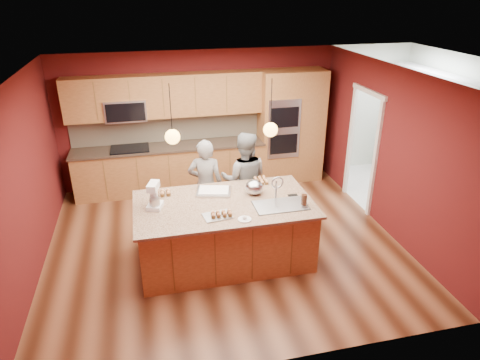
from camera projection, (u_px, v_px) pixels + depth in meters
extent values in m
plane|color=#411F10|center=(224.00, 242.00, 6.94)|extent=(5.50, 5.50, 0.00)
plane|color=white|center=(221.00, 74.00, 5.82)|extent=(5.50, 5.50, 0.00)
plane|color=#551314|center=(199.00, 119.00, 8.59)|extent=(5.50, 0.00, 5.50)
plane|color=#551314|center=(272.00, 262.00, 4.17)|extent=(5.50, 0.00, 5.50)
plane|color=#551314|center=(25.00, 183.00, 5.81)|extent=(0.00, 5.00, 5.00)
plane|color=#551314|center=(389.00, 151.00, 6.94)|extent=(0.00, 5.00, 5.00)
cube|color=brown|center=(171.00, 169.00, 8.57)|extent=(3.70, 0.60, 0.90)
cube|color=#2F241C|center=(169.00, 147.00, 8.37)|extent=(3.74, 0.64, 0.04)
cube|color=beige|center=(167.00, 128.00, 8.50)|extent=(3.70, 0.03, 0.56)
cube|color=brown|center=(165.00, 96.00, 8.07)|extent=(3.70, 0.36, 0.80)
cube|color=black|center=(130.00, 149.00, 8.19)|extent=(0.72, 0.52, 0.03)
cube|color=#B0B3B7|center=(126.00, 110.00, 7.99)|extent=(0.76, 0.40, 0.40)
cube|color=brown|center=(279.00, 127.00, 8.74)|extent=(0.80, 0.60, 2.30)
cube|color=#B0B3B7|center=(284.00, 129.00, 8.45)|extent=(0.66, 0.04, 1.20)
cube|color=brown|center=(309.00, 125.00, 8.87)|extent=(0.50, 0.60, 2.30)
plane|color=silver|center=(388.00, 189.00, 8.76)|extent=(2.60, 2.60, 0.00)
plane|color=beige|center=(439.00, 122.00, 8.38)|extent=(0.00, 2.70, 2.70)
cube|color=white|center=(436.00, 93.00, 8.09)|extent=(0.35, 2.40, 0.75)
cylinder|color=black|center=(171.00, 111.00, 5.44)|extent=(0.01, 0.01, 0.70)
sphere|color=#F6AD43|center=(173.00, 137.00, 5.58)|extent=(0.20, 0.20, 0.20)
cylinder|color=black|center=(271.00, 105.00, 5.71)|extent=(0.01, 0.01, 0.70)
sphere|color=#F6AD43|center=(270.00, 130.00, 5.86)|extent=(0.20, 0.20, 0.20)
cube|color=brown|center=(224.00, 232.00, 6.37)|extent=(2.47, 1.34, 0.90)
cube|color=#CCAA88|center=(224.00, 204.00, 6.17)|extent=(2.57, 1.44, 0.04)
cube|color=#B0B3B7|center=(280.00, 210.00, 6.12)|extent=(0.74, 0.43, 0.18)
imported|color=black|center=(206.00, 185.00, 7.06)|extent=(0.66, 0.52, 1.59)
imported|color=gray|center=(244.00, 180.00, 7.18)|extent=(0.94, 0.81, 1.66)
cube|color=white|center=(155.00, 206.00, 6.02)|extent=(0.26, 0.30, 0.06)
cube|color=white|center=(154.00, 192.00, 6.05)|extent=(0.12, 0.10, 0.26)
cube|color=white|center=(153.00, 186.00, 5.92)|extent=(0.20, 0.28, 0.10)
cylinder|color=#AFB2B7|center=(155.00, 203.00, 5.96)|extent=(0.15, 0.15, 0.14)
cube|color=#BABCC1|center=(214.00, 192.00, 6.47)|extent=(0.59, 0.49, 0.03)
cube|color=white|center=(214.00, 190.00, 6.46)|extent=(0.51, 0.41, 0.02)
cube|color=#B0B3B7|center=(217.00, 216.00, 5.79)|extent=(0.41, 0.32, 0.02)
ellipsoid|color=#AFB2B7|center=(254.00, 187.00, 6.38)|extent=(0.27, 0.27, 0.23)
cylinder|color=white|center=(245.00, 219.00, 5.72)|extent=(0.18, 0.18, 0.01)
cylinder|color=#341D12|center=(304.00, 200.00, 6.07)|extent=(0.08, 0.08, 0.16)
cube|color=black|center=(293.00, 195.00, 6.37)|extent=(0.15, 0.08, 0.01)
cube|color=white|center=(422.00, 172.00, 8.43)|extent=(0.58, 0.60, 0.90)
cube|color=white|center=(403.00, 155.00, 9.01)|extent=(0.69, 0.71, 1.07)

